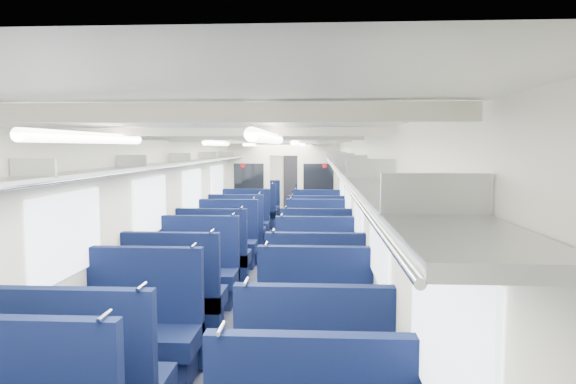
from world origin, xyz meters
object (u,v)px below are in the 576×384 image
(seat_20, at_px, (256,214))
(seat_18, at_px, (245,226))
(seat_9, at_px, (315,301))
(seat_13, at_px, (316,258))
(bulkhead, at_px, (284,186))
(seat_23, at_px, (317,210))
(seat_14, at_px, (227,245))
(seat_21, at_px, (317,215))
(seat_17, at_px, (316,236))
(seat_8, at_px, (175,300))
(seat_19, at_px, (316,227))
(seat_10, at_px, (198,276))
(seat_12, at_px, (214,259))
(seat_7, at_px, (315,336))
(seat_6, at_px, (141,337))
(seat_22, at_px, (260,209))
(seat_11, at_px, (316,278))
(end_door, at_px, (294,181))
(seat_16, at_px, (237,234))
(seat_15, at_px, (316,245))

(seat_20, bearing_deg, seat_18, -90.00)
(seat_9, relative_size, seat_13, 1.00)
(bulkhead, bearing_deg, seat_23, 67.96)
(seat_14, distance_m, seat_21, 4.77)
(seat_17, relative_size, seat_23, 1.00)
(seat_8, bearing_deg, seat_19, 73.92)
(seat_10, xyz_separation_m, seat_20, (0.00, 6.82, 0.00))
(seat_13, relative_size, seat_21, 1.00)
(bulkhead, relative_size, seat_19, 2.21)
(seat_9, bearing_deg, seat_14, 116.05)
(seat_12, height_order, seat_23, same)
(seat_12, bearing_deg, bulkhead, 79.96)
(seat_7, height_order, seat_13, same)
(seat_6, height_order, seat_22, same)
(seat_8, bearing_deg, seat_21, 78.19)
(seat_10, bearing_deg, seat_21, 76.29)
(bulkhead, height_order, seat_6, bulkhead)
(seat_11, bearing_deg, seat_12, 145.02)
(seat_7, distance_m, seat_13, 3.46)
(seat_9, distance_m, seat_17, 4.51)
(seat_14, relative_size, seat_18, 1.00)
(seat_8, relative_size, seat_11, 1.00)
(seat_22, bearing_deg, seat_11, -78.20)
(end_door, relative_size, seat_8, 1.58)
(bulkhead, relative_size, seat_12, 2.21)
(seat_6, distance_m, seat_19, 7.14)
(seat_21, bearing_deg, seat_6, -100.31)
(seat_8, xyz_separation_m, seat_20, (0.00, 7.96, 0.00))
(seat_6, bearing_deg, seat_7, 4.35)
(seat_16, bearing_deg, seat_20, 90.00)
(seat_14, bearing_deg, seat_10, -90.00)
(seat_12, relative_size, seat_19, 1.00)
(seat_12, bearing_deg, seat_22, 90.00)
(seat_23, bearing_deg, seat_17, -90.00)
(seat_9, bearing_deg, seat_7, -90.00)
(end_door, relative_size, seat_10, 1.58)
(seat_17, bearing_deg, seat_18, 141.97)
(seat_22, xyz_separation_m, seat_23, (1.66, -0.05, 0.00))
(seat_19, relative_size, seat_23, 1.00)
(seat_18, height_order, seat_21, same)
(seat_10, height_order, seat_20, same)
(seat_10, relative_size, seat_16, 1.00)
(seat_11, bearing_deg, end_door, 94.11)
(seat_15, xyz_separation_m, seat_16, (-1.66, 1.17, 0.00))
(bulkhead, relative_size, seat_11, 2.21)
(seat_17, bearing_deg, seat_11, -90.00)
(seat_10, xyz_separation_m, seat_11, (1.66, -0.00, 0.00))
(seat_15, relative_size, seat_19, 1.00)
(seat_6, bearing_deg, seat_8, 90.00)
(seat_8, xyz_separation_m, seat_9, (1.66, 0.07, 0.00))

